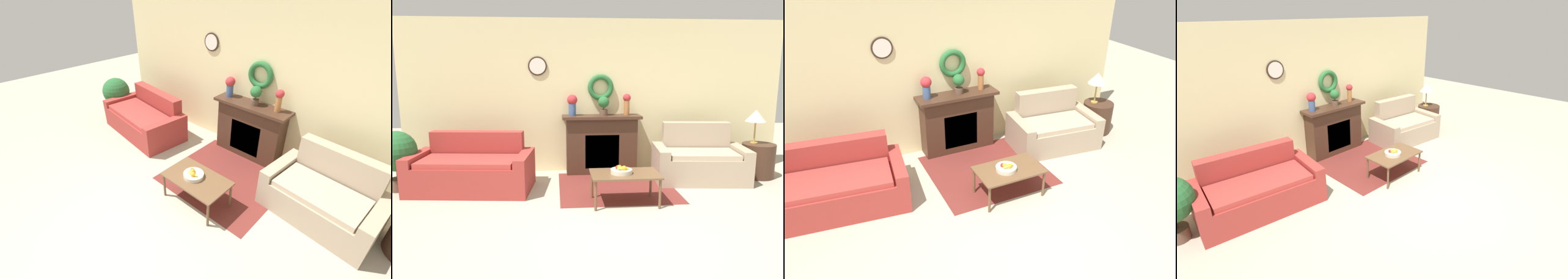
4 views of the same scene
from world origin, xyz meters
TOP-DOWN VIEW (x-y plane):
  - ground_plane at (0.00, 0.00)m, footprint 16.00×16.00m
  - floor_rug at (0.21, 1.74)m, footprint 1.80×1.68m
  - wall_back at (-0.00, 2.82)m, footprint 6.80×0.16m
  - fireplace at (0.07, 2.61)m, footprint 1.38×0.41m
  - couch_left at (-2.03, 1.83)m, footprint 1.91×1.14m
  - loveseat_right at (1.66, 2.02)m, footprint 1.56×1.03m
  - coffee_table at (0.21, 1.02)m, footprint 0.95×0.58m
  - fruit_bowl at (0.16, 1.01)m, footprint 0.30×0.30m
  - vase_on_mantel_left at (-0.44, 2.62)m, footprint 0.18×0.18m
  - vase_on_mantel_right at (0.52, 2.62)m, footprint 0.14×0.14m
  - potted_plant_on_mantel at (0.11, 2.60)m, footprint 0.19×0.19m
  - potted_plant_floor_by_couch at (-3.16, 1.88)m, footprint 0.62×0.62m

SIDE VIEW (x-z plane):
  - ground_plane at x=0.00m, z-range 0.00..0.00m
  - floor_rug at x=0.21m, z-range 0.00..0.01m
  - couch_left at x=-2.03m, z-range -0.12..0.74m
  - loveseat_right at x=1.66m, z-range -0.15..0.79m
  - coffee_table at x=0.21m, z-range 0.18..0.61m
  - fruit_bowl at x=0.16m, z-range 0.42..0.54m
  - fireplace at x=0.07m, z-range 0.01..1.04m
  - potted_plant_floor_by_couch at x=-3.16m, z-range 0.12..1.05m
  - potted_plant_on_mantel at x=0.11m, z-range 1.07..1.40m
  - vase_on_mantel_left at x=-0.44m, z-range 1.07..1.43m
  - vase_on_mantel_right at x=0.52m, z-range 1.07..1.44m
  - wall_back at x=0.00m, z-range 0.00..2.70m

